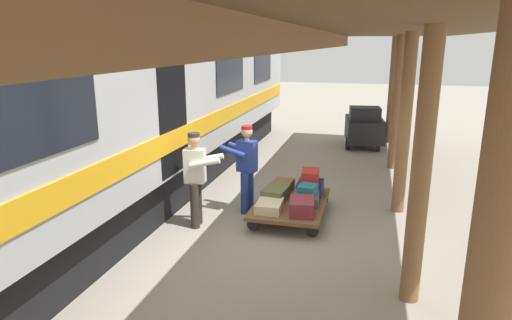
{
  "coord_description": "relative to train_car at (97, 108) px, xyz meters",
  "views": [
    {
      "loc": [
        -1.23,
        7.0,
        3.2
      ],
      "look_at": [
        0.72,
        -0.47,
        1.15
      ],
      "focal_mm": 31.07,
      "sensor_mm": 36.0,
      "label": 1
    }
  ],
  "objects": [
    {
      "name": "porter_in_overalls",
      "position": [
        -2.57,
        -0.82,
        -1.14
      ],
      "size": [
        0.72,
        0.52,
        1.7
      ],
      "color": "navy",
      "rests_on": "ground_plane"
    },
    {
      "name": "suitcase_cream_canvas",
      "position": [
        -3.17,
        -0.22,
        -1.68
      ],
      "size": [
        0.47,
        0.61,
        0.17
      ],
      "primitive_type": "cube",
      "rotation": [
        0.0,
        0.0,
        0.04
      ],
      "color": "beige",
      "rests_on": "luggage_cart"
    },
    {
      "name": "ground_plane",
      "position": [
        -3.58,
        0.0,
        -2.06
      ],
      "size": [
        60.0,
        60.0,
        0.0
      ],
      "primitive_type": "plane",
      "color": "gray"
    },
    {
      "name": "suitcase_olive_duffel",
      "position": [
        -3.17,
        -0.77,
        -1.63
      ],
      "size": [
        0.48,
        0.67,
        0.25
      ],
      "primitive_type": "cube",
      "rotation": [
        0.0,
        0.0,
        -0.11
      ],
      "color": "brown",
      "rests_on": "luggage_cart"
    },
    {
      "name": "platform_canopy",
      "position": [
        -5.38,
        0.0,
        1.21
      ],
      "size": [
        3.2,
        16.8,
        3.56
      ],
      "color": "brown",
      "rests_on": "ground_plane"
    },
    {
      "name": "luggage_cart",
      "position": [
        -3.46,
        -0.77,
        -1.8
      ],
      "size": [
        1.29,
        1.99,
        0.3
      ],
      "color": "brown",
      "rests_on": "ground_plane"
    },
    {
      "name": "suitcase_red_plastic",
      "position": [
        -3.75,
        -1.29,
        -1.39
      ],
      "size": [
        0.36,
        0.53,
        0.24
      ],
      "primitive_type": "cube",
      "rotation": [
        0.0,
        0.0,
        0.07
      ],
      "color": "#AD231E",
      "rests_on": "suitcase_navy_fabric"
    },
    {
      "name": "suitcase_navy_fabric",
      "position": [
        -3.75,
        -1.31,
        -1.63
      ],
      "size": [
        0.49,
        0.55,
        0.25
      ],
      "primitive_type": "cube",
      "rotation": [
        0.0,
        0.0,
        0.01
      ],
      "color": "navy",
      "rests_on": "luggage_cart"
    },
    {
      "name": "suitcase_slate_roller",
      "position": [
        -3.75,
        -0.77,
        -1.67
      ],
      "size": [
        0.51,
        0.63,
        0.17
      ],
      "primitive_type": "cube",
      "rotation": [
        0.0,
        0.0,
        0.07
      ],
      "color": "#4C515B",
      "rests_on": "luggage_cart"
    },
    {
      "name": "suitcase_burgundy_valise",
      "position": [
        -3.75,
        -0.22,
        -1.63
      ],
      "size": [
        0.5,
        0.64,
        0.27
      ],
      "primitive_type": "cube",
      "rotation": [
        0.0,
        0.0,
        0.14
      ],
      "color": "maroon",
      "rests_on": "luggage_cart"
    },
    {
      "name": "baggage_tug",
      "position": [
        -4.64,
        -7.12,
        -1.43
      ],
      "size": [
        1.29,
        1.82,
        1.3
      ],
      "color": "black",
      "rests_on": "ground_plane"
    },
    {
      "name": "porter_by_door",
      "position": [
        -1.91,
        0.07,
        -1.14
      ],
      "size": [
        0.7,
        0.49,
        1.7
      ],
      "color": "#332D28",
      "rests_on": "ground_plane"
    },
    {
      "name": "train_car",
      "position": [
        0.0,
        0.0,
        0.0
      ],
      "size": [
        3.02,
        18.55,
        4.0
      ],
      "color": "#B7BABF",
      "rests_on": "ground_plane"
    },
    {
      "name": "suitcase_brown_leather",
      "position": [
        -3.17,
        -1.31,
        -1.66
      ],
      "size": [
        0.45,
        0.67,
        0.2
      ],
      "primitive_type": "cube",
      "rotation": [
        0.0,
        0.0,
        -0.1
      ],
      "color": "brown",
      "rests_on": "luggage_cart"
    },
    {
      "name": "suitcase_teal_softside",
      "position": [
        -3.77,
        -0.8,
        -1.5
      ],
      "size": [
        0.36,
        0.42,
        0.17
      ],
      "primitive_type": "cube",
      "rotation": [
        0.0,
        0.0,
        -0.15
      ],
      "color": "#1E666B",
      "rests_on": "suitcase_slate_roller"
    }
  ]
}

